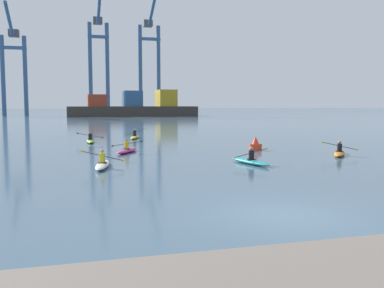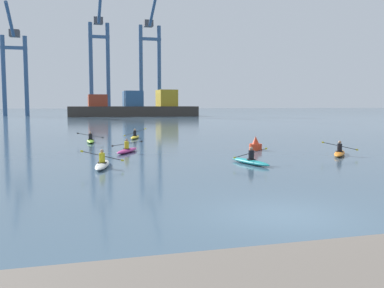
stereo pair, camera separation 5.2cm
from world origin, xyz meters
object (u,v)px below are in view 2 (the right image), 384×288
Objects in this scene: gantry_crane_east_mid at (150,55)px; kayak_orange at (340,153)px; gantry_crane_west_mid at (99,53)px; kayak_white at (102,164)px; kayak_magenta at (127,150)px; kayak_teal at (250,161)px; channel_buoy at (256,145)px; kayak_yellow at (135,137)px; gantry_crane_west at (14,61)px; container_barge at (134,108)px; kayak_lime at (90,140)px.

gantry_crane_east_mid is 12.46× the size of kayak_orange.
kayak_orange is at bearing -85.62° from gantry_crane_west_mid.
kayak_white is 6.90m from kayak_magenta.
kayak_teal is at bearing -89.29° from gantry_crane_west_mid.
gantry_crane_west_mid is 11.18× the size of kayak_magenta.
kayak_teal is (-14.40, -113.75, -18.77)m from gantry_crane_east_mid.
channel_buoy is 7.35m from kayak_teal.
kayak_yellow is (-10.70, 17.23, 0.00)m from kayak_orange.
kayak_magenta is at bearing -100.75° from gantry_crane_east_mid.
gantry_crane_west reaches higher than kayak_white.
container_barge is 102.59m from kayak_teal.
kayak_orange is 20.29m from kayak_yellow.
gantry_crane_west is at bearing 99.03° from kayak_white.
kayak_magenta is at bearing 127.90° from kayak_teal.
gantry_crane_west_mid is at bearing 3.53° from gantry_crane_west.
channel_buoy is 0.29× the size of kayak_yellow.
channel_buoy is at bearing 27.41° from kayak_white.
channel_buoy is (4.63, -106.25, -18.54)m from gantry_crane_west_mid.
kayak_teal is at bearing -77.15° from gantry_crane_west.
kayak_magenta is (-9.02, 0.84, -0.19)m from channel_buoy.
gantry_crane_west is 95.74m from kayak_yellow.
gantry_crane_east_mid reaches higher than kayak_magenta.
kayak_yellow is (-3.62, 19.43, 0.00)m from kayak_teal.
kayak_teal is at bearing -79.45° from kayak_yellow.
container_barge is 10.63× the size of kayak_lime.
kayak_teal is 17.95m from kayak_lime.
kayak_orange is 0.92× the size of kayak_magenta.
gantry_crane_east_mid is 101.88m from kayak_lime.
gantry_crane_east_mid reaches higher than kayak_teal.
kayak_teal is 1.01× the size of kayak_lime.
container_barge is 11.01× the size of kayak_magenta.
kayak_magenta is (-4.40, -105.41, -18.72)m from gantry_crane_west_mid.
gantry_crane_west is at bearing 106.58° from kayak_orange.
gantry_crane_west is 8.66× the size of kayak_teal.
channel_buoy is 9.06m from kayak_magenta.
kayak_white is at bearing -80.97° from gantry_crane_west.
container_barge is 87.56m from kayak_lime.
gantry_crane_east_mid is 10.95× the size of kayak_white.
kayak_white is at bearing 173.81° from kayak_teal.
gantry_crane_west_mid is 114.40m from kayak_teal.
kayak_orange is 0.88× the size of kayak_white.
gantry_crane_east_mid is 37.79× the size of channel_buoy.
channel_buoy is 0.33× the size of kayak_orange.
container_barge is 10.56× the size of kayak_yellow.
kayak_yellow is (-2.22, -93.42, -18.72)m from gantry_crane_west_mid.
gantry_crane_west_mid is at bearing 92.49° from channel_buoy.
kayak_white is at bearing -107.33° from kayak_magenta.
kayak_orange is at bearing -73.42° from gantry_crane_west.
gantry_crane_east_mid is 113.35m from kayak_orange.
kayak_lime is (-15.40, -86.16, -2.30)m from container_barge.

